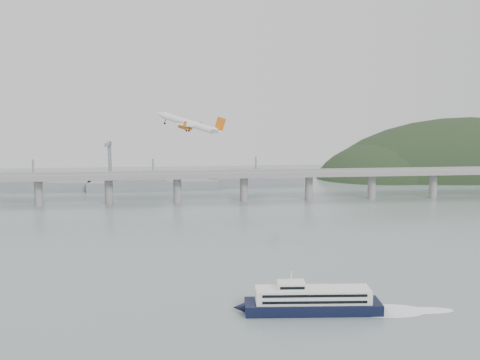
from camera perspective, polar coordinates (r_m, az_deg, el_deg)
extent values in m
plane|color=slate|center=(229.49, 1.63, -10.79)|extent=(900.00, 900.00, 0.00)
cube|color=gray|center=(419.87, -2.31, 0.46)|extent=(800.00, 22.00, 2.20)
cube|color=gray|center=(409.24, -2.19, 0.56)|extent=(800.00, 0.60, 1.80)
cube|color=gray|center=(430.02, -2.42, 0.90)|extent=(800.00, 0.60, 1.80)
cylinder|color=gray|center=(431.47, -19.78, -1.20)|extent=(6.00, 6.00, 21.00)
cylinder|color=gray|center=(422.89, -13.17, -1.12)|extent=(6.00, 6.00, 21.00)
cylinder|color=gray|center=(420.13, -6.38, -1.02)|extent=(6.00, 6.00, 21.00)
cylinder|color=gray|center=(423.30, 0.40, -0.91)|extent=(6.00, 6.00, 21.00)
cylinder|color=gray|center=(432.26, 6.99, -0.79)|extent=(6.00, 6.00, 21.00)
cylinder|color=gray|center=(446.68, 13.24, -0.66)|extent=(6.00, 6.00, 21.00)
cylinder|color=gray|center=(466.04, 19.03, -0.54)|extent=(6.00, 6.00, 21.00)
ellipsoid|color=black|center=(629.81, 22.02, -1.17)|extent=(320.00, 150.00, 156.00)
ellipsoid|color=black|center=(580.09, 14.27, -0.96)|extent=(140.00, 110.00, 96.00)
cube|color=slate|center=(504.25, -20.19, -0.63)|extent=(95.67, 20.15, 8.00)
cube|color=slate|center=(505.54, -21.28, 0.26)|extent=(33.90, 15.02, 8.00)
cylinder|color=slate|center=(502.32, -20.27, 1.18)|extent=(1.60, 1.60, 14.00)
cube|color=slate|center=(485.58, -8.78, -0.55)|extent=(110.55, 21.43, 8.00)
cube|color=slate|center=(485.05, -10.10, 0.37)|extent=(39.01, 16.73, 8.00)
cylinder|color=slate|center=(483.57, -8.82, 1.33)|extent=(1.60, 1.60, 14.00)
cube|color=slate|center=(500.30, 1.61, -0.22)|extent=(85.00, 13.60, 8.00)
cube|color=slate|center=(498.11, 0.65, 0.68)|extent=(29.75, 11.90, 8.00)
cylinder|color=slate|center=(498.36, 1.62, 1.61)|extent=(1.60, 1.60, 14.00)
cube|color=slate|center=(521.30, -13.08, 1.68)|extent=(3.00, 3.00, 40.00)
cube|color=slate|center=(509.88, -13.27, 3.57)|extent=(3.00, 28.00, 3.00)
cube|color=black|center=(204.53, 7.38, -12.64)|extent=(48.66, 15.60, 3.83)
cone|color=black|center=(202.20, -0.06, -12.81)|extent=(5.10, 4.23, 3.83)
cube|color=white|center=(203.08, 7.40, -11.50)|extent=(40.87, 13.03, 4.78)
cube|color=black|center=(198.17, 7.63, -11.61)|extent=(36.24, 3.32, 0.96)
cube|color=black|center=(198.94, 7.62, -12.24)|extent=(36.24, 3.32, 0.96)
cube|color=black|center=(207.20, 7.19, -10.73)|extent=(36.24, 3.32, 0.96)
cube|color=black|center=(207.93, 7.18, -11.34)|extent=(36.24, 3.32, 0.96)
cube|color=white|center=(200.88, 5.22, -10.58)|extent=(10.12, 7.51, 2.49)
cube|color=black|center=(197.68, 5.34, -10.89)|extent=(8.59, 0.86, 0.96)
cylinder|color=white|center=(199.94, 5.23, -9.75)|extent=(0.52, 0.52, 3.83)
ellipsoid|color=white|center=(210.94, 14.76, -12.73)|extent=(28.65, 16.13, 0.19)
ellipsoid|color=white|center=(215.01, 18.27, -12.47)|extent=(21.19, 8.66, 0.19)
cylinder|color=white|center=(315.20, -5.31, 5.80)|extent=(29.30, 13.75, 12.25)
cone|color=white|center=(319.84, -8.17, 6.66)|extent=(6.20, 5.34, 4.96)
cone|color=white|center=(311.30, -2.26, 4.98)|extent=(6.95, 5.27, 5.26)
cube|color=white|center=(315.00, -5.18, 5.56)|extent=(15.02, 36.37, 3.70)
cube|color=white|center=(311.46, -2.41, 5.16)|extent=(6.75, 13.27, 1.87)
cube|color=#D35E0E|center=(311.09, -2.04, 5.73)|extent=(6.51, 1.92, 8.03)
cylinder|color=#D35E0E|center=(321.17, -5.26, 5.37)|extent=(5.54, 3.99, 3.67)
cylinder|color=black|center=(321.72, -5.63, 5.49)|extent=(1.74, 2.60, 2.47)
cube|color=white|center=(321.10, -5.21, 5.56)|extent=(2.89, 1.04, 2.00)
cylinder|color=#D35E0E|center=(309.81, -5.81, 5.39)|extent=(5.54, 3.99, 3.67)
cylinder|color=black|center=(310.38, -6.19, 5.51)|extent=(1.74, 2.60, 2.47)
cube|color=white|center=(309.74, -5.75, 5.58)|extent=(2.89, 1.04, 2.00)
cylinder|color=black|center=(317.81, -5.15, 5.22)|extent=(1.20, 0.56, 2.58)
cylinder|color=black|center=(317.89, -5.21, 5.02)|extent=(1.53, 0.78, 1.48)
cylinder|color=black|center=(312.43, -5.41, 5.23)|extent=(1.20, 0.56, 2.58)
cylinder|color=black|center=(312.51, -5.47, 5.02)|extent=(1.53, 0.78, 1.48)
cylinder|color=black|center=(318.78, -7.61, 5.93)|extent=(1.20, 0.56, 2.58)
cylinder|color=black|center=(318.86, -7.66, 5.73)|extent=(1.53, 0.78, 1.48)
cube|color=#D35E0E|center=(332.06, -3.99, 5.63)|extent=(2.36, 0.76, 2.95)
cube|color=#D35E0E|center=(296.83, -5.61, 5.72)|extent=(2.36, 0.76, 2.95)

